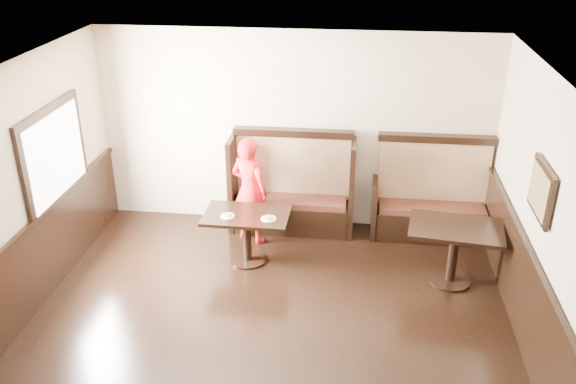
% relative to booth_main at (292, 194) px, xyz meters
% --- Properties ---
extents(room_shell, '(7.00, 7.00, 7.00)m').
position_rel_booth_main_xyz_m(room_shell, '(-0.30, -3.01, 0.14)').
color(room_shell, '#C9AE92').
rests_on(room_shell, ground).
extents(booth_main, '(1.75, 0.72, 1.45)m').
position_rel_booth_main_xyz_m(booth_main, '(0.00, 0.00, 0.00)').
color(booth_main, black).
rests_on(booth_main, ground).
extents(booth_neighbor, '(1.65, 0.72, 1.45)m').
position_rel_booth_main_xyz_m(booth_neighbor, '(1.95, -0.00, -0.05)').
color(booth_neighbor, black).
rests_on(booth_neighbor, ground).
extents(table_main, '(1.10, 0.69, 0.69)m').
position_rel_booth_main_xyz_m(table_main, '(-0.47, -1.01, 0.00)').
color(table_main, black).
rests_on(table_main, ground).
extents(table_neighbor, '(1.19, 0.86, 0.77)m').
position_rel_booth_main_xyz_m(table_neighbor, '(2.11, -1.19, 0.05)').
color(table_neighbor, black).
rests_on(table_neighbor, ground).
extents(child, '(0.65, 0.56, 1.51)m').
position_rel_booth_main_xyz_m(child, '(-0.53, -0.45, 0.23)').
color(child, red).
rests_on(child, ground).
extents(pizza_plate_left, '(0.18, 0.18, 0.03)m').
position_rel_booth_main_xyz_m(pizza_plate_left, '(-0.70, -1.11, 0.18)').
color(pizza_plate_left, white).
rests_on(pizza_plate_left, table_main).
extents(pizza_plate_right, '(0.20, 0.20, 0.04)m').
position_rel_booth_main_xyz_m(pizza_plate_right, '(-0.17, -1.12, 0.18)').
color(pizza_plate_right, white).
rests_on(pizza_plate_right, table_main).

